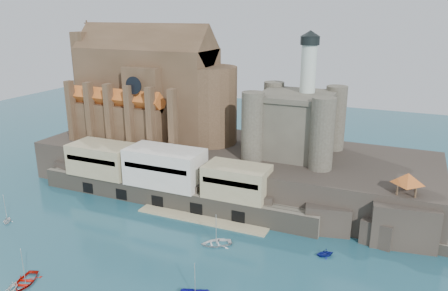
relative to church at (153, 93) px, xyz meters
name	(u,v)px	position (x,y,z in m)	size (l,w,h in m)	color
ground	(148,259)	(24.13, -41.85, -22.13)	(300.00, 300.00, 0.00)	#1A4756
promontory	(230,166)	(23.94, -2.48, -17.20)	(100.00, 36.00, 10.00)	black
quay	(164,178)	(13.94, -18.78, -16.06)	(70.00, 12.00, 13.05)	#676152
church	(153,93)	(0.00, 0.00, 0.00)	(47.00, 25.93, 30.51)	#483321
castle_keep	(296,121)	(40.21, -0.78, -3.81)	(21.20, 21.20, 29.30)	#484438
rock_outcrop	(402,222)	(66.13, -16.01, -18.11)	(14.50, 10.50, 8.70)	black
pavilion	(408,180)	(66.13, -15.85, -9.40)	(6.40, 6.40, 5.40)	#483321
boat_0	(26,283)	(9.32, -56.17, -22.13)	(4.23, 1.23, 5.93)	#BD0D03
boat_1	(13,290)	(8.95, -58.42, -22.13)	(2.73, 1.67, 3.16)	white
boat_4	(7,222)	(-11.66, -41.48, -22.13)	(2.64, 1.61, 3.06)	silver
boat_6	(216,244)	(33.40, -32.08, -22.13)	(4.31, 1.25, 6.04)	white
boat_7	(325,256)	(53.59, -27.85, -22.13)	(2.94, 1.79, 3.40)	navy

